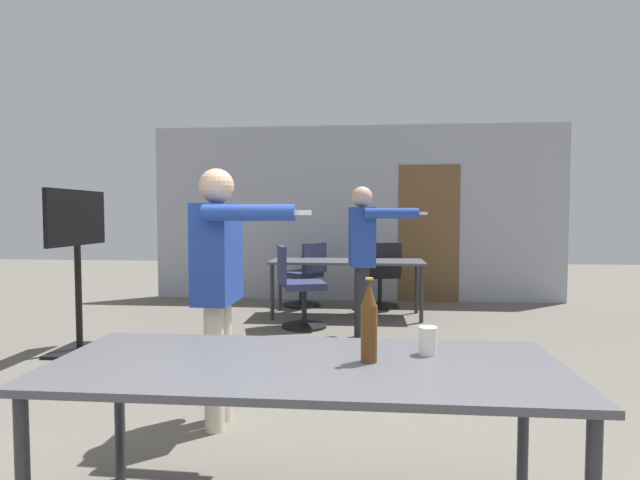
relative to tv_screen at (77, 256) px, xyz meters
The scene contains 11 objects.
back_wall 4.11m from the tv_screen, 50.51° to the left, with size 6.24×0.12×2.65m.
conference_table_near 3.54m from the tv_screen, 45.40° to the right, with size 2.06×0.82×0.72m.
conference_table_far 3.13m from the tv_screen, 37.26° to the left, with size 1.95×0.71×0.72m.
tv_screen is the anchor object (origin of this frame).
person_center_tall 2.35m from the tv_screen, 39.25° to the right, with size 0.73×0.59×1.60m.
person_left_plaid 2.79m from the tv_screen, 15.13° to the left, with size 0.79×0.65×1.60m.
office_chair_side_rolled 3.90m from the tv_screen, 40.34° to the left, with size 0.57×0.62×0.93m.
office_chair_mid_tucked 3.17m from the tv_screen, 53.29° to the left, with size 0.69×0.67×0.92m.
office_chair_far_left 2.33m from the tv_screen, 31.86° to the left, with size 0.62×0.57×0.96m.
beer_bottle 3.69m from the tv_screen, 42.28° to the right, with size 0.07×0.07×0.34m.
drink_cup 3.80m from the tv_screen, 38.30° to the right, with size 0.08×0.08×0.12m.
Camera 1 is at (0.14, -1.50, 1.32)m, focal length 28.00 mm.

